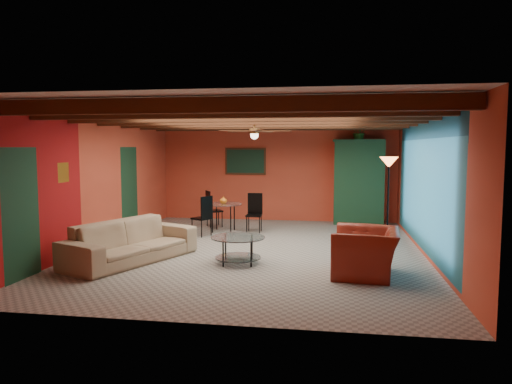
% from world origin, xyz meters
% --- Properties ---
extents(room, '(6.52, 8.01, 2.71)m').
position_xyz_m(room, '(0.00, 0.11, 2.36)').
color(room, gray).
rests_on(room, ground).
extents(sofa, '(1.90, 2.69, 0.73)m').
position_xyz_m(sofa, '(-2.04, -1.24, 0.37)').
color(sofa, '#957C60').
rests_on(sofa, ground).
extents(armchair, '(1.12, 1.25, 0.75)m').
position_xyz_m(armchair, '(2.06, -1.54, 0.38)').
color(armchair, maroon).
rests_on(armchair, ground).
extents(coffee_table, '(1.07, 1.07, 0.49)m').
position_xyz_m(coffee_table, '(-0.12, -1.09, 0.24)').
color(coffee_table, silver).
rests_on(coffee_table, ground).
extents(dining_table, '(1.83, 1.83, 0.94)m').
position_xyz_m(dining_table, '(-1.09, 2.01, 0.47)').
color(dining_table, silver).
rests_on(dining_table, ground).
extents(armoire, '(1.29, 0.71, 2.19)m').
position_xyz_m(armoire, '(2.20, 3.70, 1.09)').
color(armoire, maroon).
rests_on(armoire, ground).
extents(floor_lamp, '(0.43, 0.43, 1.86)m').
position_xyz_m(floor_lamp, '(2.65, 0.86, 0.93)').
color(floor_lamp, black).
rests_on(floor_lamp, ground).
extents(ceiling_fan, '(1.50, 1.50, 0.44)m').
position_xyz_m(ceiling_fan, '(0.00, 0.00, 2.36)').
color(ceiling_fan, '#472614').
rests_on(ceiling_fan, ceiling).
extents(painting, '(1.05, 0.03, 0.65)m').
position_xyz_m(painting, '(-0.90, 3.96, 1.65)').
color(painting, black).
rests_on(painting, wall_back).
extents(potted_plant, '(0.55, 0.51, 0.51)m').
position_xyz_m(potted_plant, '(2.20, 3.70, 2.44)').
color(potted_plant, '#26661E').
rests_on(potted_plant, armoire).
extents(vase, '(0.20, 0.20, 0.18)m').
position_xyz_m(vase, '(-1.09, 2.01, 1.03)').
color(vase, orange).
rests_on(vase, dining_table).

